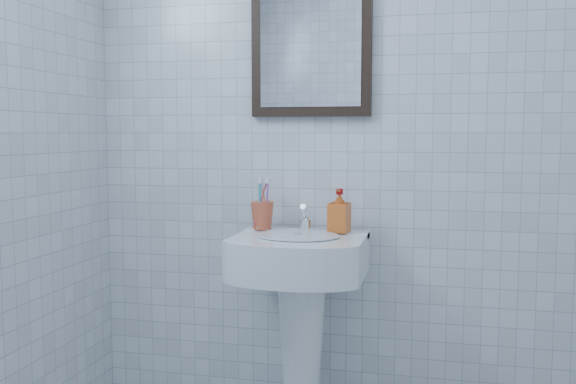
# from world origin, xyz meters

# --- Properties ---
(wall_back) EXTENTS (2.20, 0.02, 2.50)m
(wall_back) POSITION_xyz_m (0.00, 1.20, 1.25)
(wall_back) COLOR silver
(wall_back) RESTS_ON ground
(washbasin) EXTENTS (0.51, 0.37, 0.78)m
(washbasin) POSITION_xyz_m (-0.15, 0.98, 0.53)
(washbasin) COLOR white
(washbasin) RESTS_ON ground
(faucet) EXTENTS (0.05, 0.10, 0.11)m
(faucet) POSITION_xyz_m (-0.15, 1.08, 0.82)
(faucet) COLOR white
(faucet) RESTS_ON washbasin
(toothbrush_cup) EXTENTS (0.11, 0.11, 0.11)m
(toothbrush_cup) POSITION_xyz_m (-0.33, 1.08, 0.83)
(toothbrush_cup) COLOR #CA5233
(toothbrush_cup) RESTS_ON washbasin
(soap_dispenser) EXTENTS (0.09, 0.09, 0.17)m
(soap_dispenser) POSITION_xyz_m (-0.01, 1.07, 0.86)
(soap_dispenser) COLOR #D64F14
(soap_dispenser) RESTS_ON washbasin
(wall_mirror) EXTENTS (0.50, 0.04, 0.62)m
(wall_mirror) POSITION_xyz_m (-0.15, 1.18, 1.55)
(wall_mirror) COLOR black
(wall_mirror) RESTS_ON wall_back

